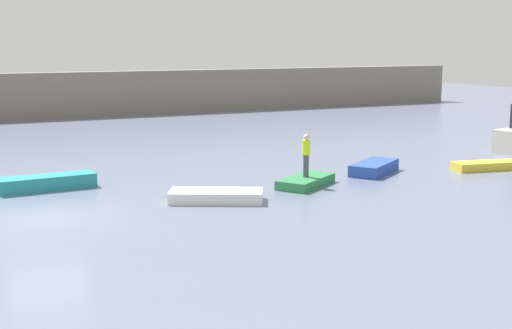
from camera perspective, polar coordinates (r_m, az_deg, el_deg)
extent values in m
plane|color=slate|center=(23.13, -17.01, -4.19)|extent=(120.00, 120.00, 0.00)
cube|color=teal|center=(27.33, -16.92, -1.42)|extent=(3.65, 1.32, 0.54)
cube|color=white|center=(24.22, -3.32, -2.62)|extent=(3.49, 2.61, 0.40)
cube|color=#2D7F47|center=(26.86, 4.13, -1.40)|extent=(2.95, 2.56, 0.36)
cube|color=#2B4CAD|center=(29.77, 9.74, -0.25)|extent=(3.01, 2.60, 0.48)
cube|color=gold|center=(32.06, 19.04, -0.04)|extent=(3.88, 1.62, 0.35)
cylinder|color=#4C4C56|center=(26.74, 4.15, -0.11)|extent=(0.22, 0.22, 0.87)
cylinder|color=#D8F226|center=(26.62, 4.17, 1.42)|extent=(0.32, 0.32, 0.57)
sphere|color=beige|center=(26.56, 4.18, 2.27)|extent=(0.23, 0.23, 0.23)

